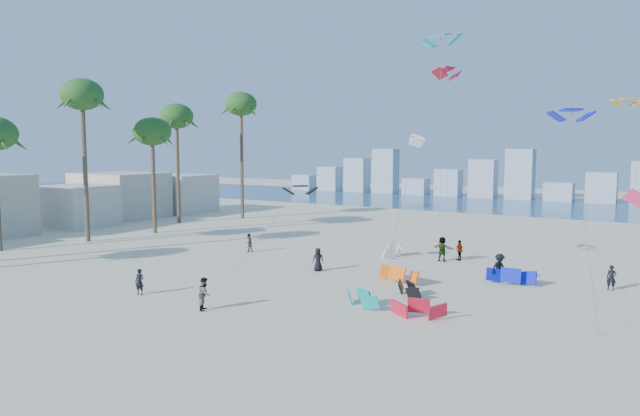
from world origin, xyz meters
The scene contains 10 objects.
ground centered at (0.00, 0.00, 0.00)m, with size 220.00×220.00×0.00m, color beige.
ocean centered at (0.00, 72.00, 0.01)m, with size 220.00×220.00×0.00m, color navy.
kitesurfer_near centered at (-2.89, 5.43, 0.76)m, with size 0.56×0.36×1.52m, color black.
kitesurfer_mid centered at (2.57, 5.10, 0.87)m, with size 0.85×0.66×1.75m, color gray.
kitesurfers_far centered at (8.43, 21.52, 0.87)m, with size 27.40×9.85×1.87m.
grounded_kites centered at (10.31, 15.95, 0.46)m, with size 12.62×16.37×0.97m.
flying_kites centered at (12.36, 25.30, 12.56)m, with size 29.19×28.82×18.71m.
palm_row centered at (-22.62, 16.18, 11.60)m, with size 7.58×44.80×15.43m.
beachfront_buildings centered at (-33.69, 20.82, 2.67)m, with size 11.50×43.00×6.00m.
distant_skyline centered at (-1.19, 82.00, 3.09)m, with size 85.00×3.00×8.40m.
Camera 1 is at (23.42, -16.79, 8.58)m, focal length 32.02 mm.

